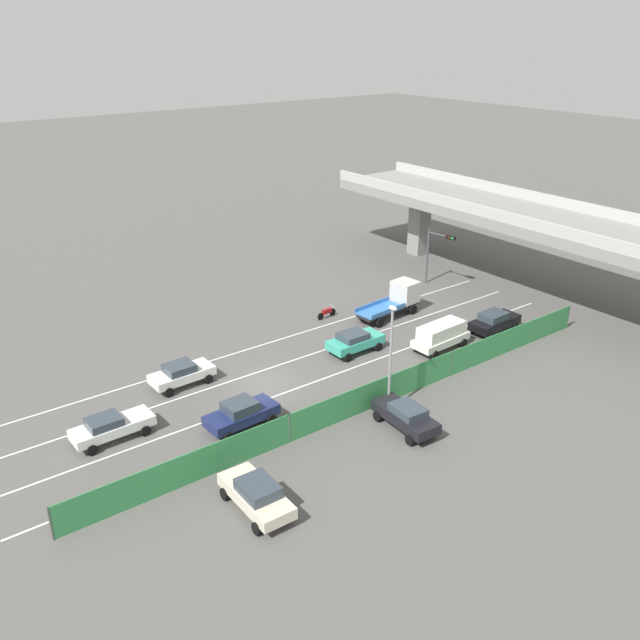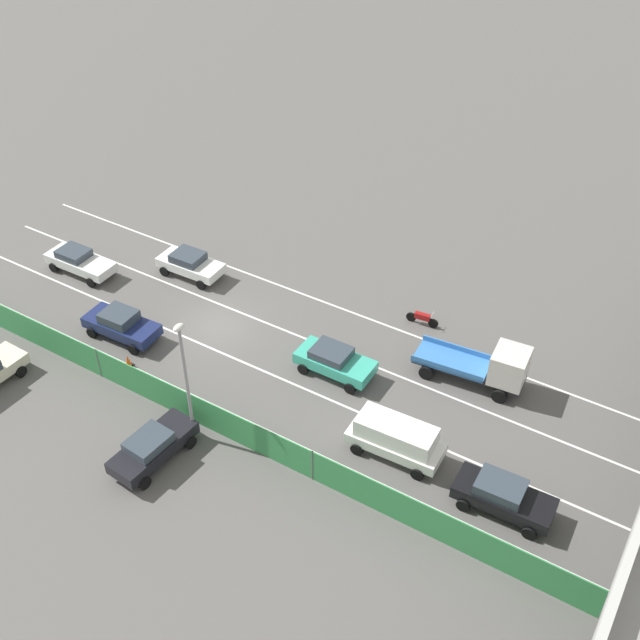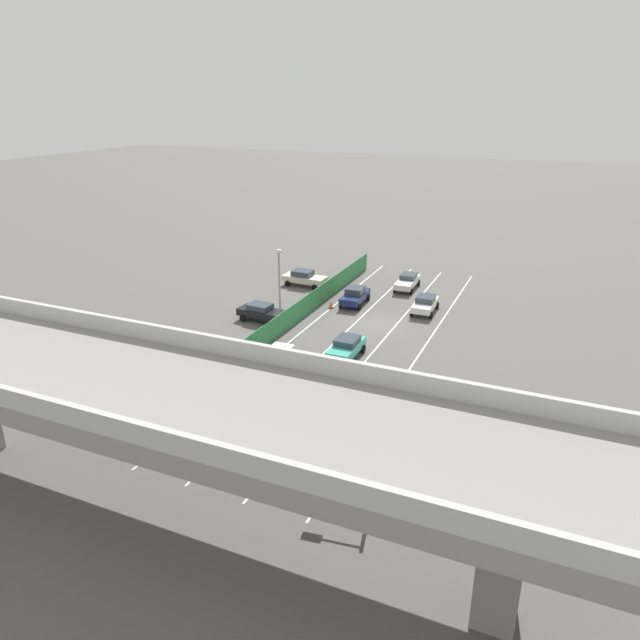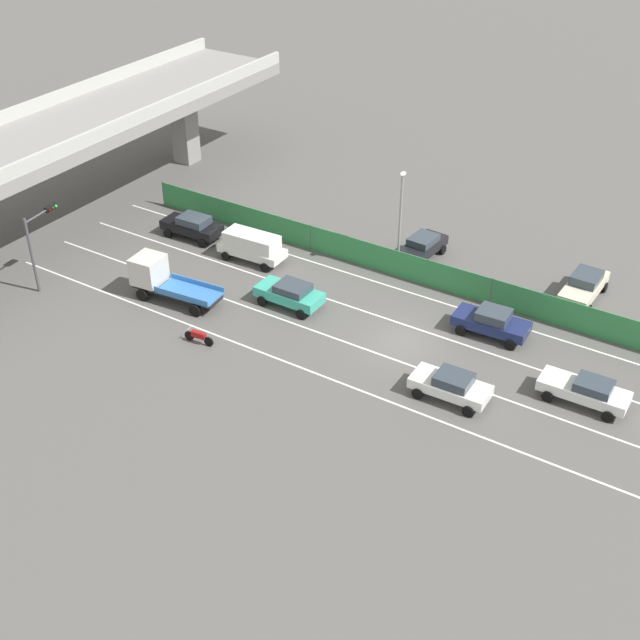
{
  "view_description": "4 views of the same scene",
  "coord_description": "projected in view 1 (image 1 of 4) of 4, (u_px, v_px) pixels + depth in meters",
  "views": [
    {
      "loc": [
        33.79,
        -20.91,
        22.0
      ],
      "look_at": [
        -1.99,
        6.02,
        2.38
      ],
      "focal_mm": 37.89,
      "sensor_mm": 36.0,
      "label": 1
    },
    {
      "loc": [
        26.27,
        23.22,
        28.17
      ],
      "look_at": [
        -1.91,
        5.83,
        1.61
      ],
      "focal_mm": 43.24,
      "sensor_mm": 36.0,
      "label": 2
    },
    {
      "loc": [
        -14.79,
        46.25,
        19.04
      ],
      "look_at": [
        2.74,
        6.25,
        2.1
      ],
      "focal_mm": 32.74,
      "sensor_mm": 36.0,
      "label": 3
    },
    {
      "loc": [
        -36.81,
        -17.64,
        28.34
      ],
      "look_at": [
        -2.67,
        4.03,
        1.65
      ],
      "focal_mm": 47.58,
      "sensor_mm": 36.0,
      "label": 4
    }
  ],
  "objects": [
    {
      "name": "parked_sedan_dark",
      "position": [
        406.0,
        415.0,
        39.72
      ],
      "size": [
        4.57,
        2.21,
        1.61
      ],
      "color": "black",
      "rests_on": "ground"
    },
    {
      "name": "car_van_white",
      "position": [
        441.0,
        335.0,
        49.52
      ],
      "size": [
        2.19,
        4.69,
        1.99
      ],
      "color": "silver",
      "rests_on": "ground"
    },
    {
      "name": "traffic_cone",
      "position": [
        285.0,
        423.0,
        40.01
      ],
      "size": [
        0.47,
        0.47,
        0.72
      ],
      "color": "orange",
      "rests_on": "ground"
    },
    {
      "name": "lane_line_mid_left",
      "position": [
        300.0,
        358.0,
        48.56
      ],
      "size": [
        0.14,
        44.04,
        0.01
      ],
      "primitive_type": "cube",
      "color": "silver",
      "rests_on": "ground"
    },
    {
      "name": "street_lamp",
      "position": [
        391.0,
        348.0,
        40.32
      ],
      "size": [
        0.6,
        0.36,
        7.02
      ],
      "color": "gray",
      "rests_on": "ground"
    },
    {
      "name": "green_fence",
      "position": [
        377.0,
        393.0,
        42.07
      ],
      "size": [
        0.1,
        40.14,
        1.87
      ],
      "color": "#338447",
      "rests_on": "ground"
    },
    {
      "name": "ground_plane",
      "position": [
        266.0,
        384.0,
        45.07
      ],
      "size": [
        300.0,
        300.0,
        0.0
      ],
      "primitive_type": "plane",
      "color": "#565451"
    },
    {
      "name": "car_taxi_teal",
      "position": [
        355.0,
        341.0,
        49.13
      ],
      "size": [
        2.08,
        4.26,
        1.57
      ],
      "color": "teal",
      "rests_on": "ground"
    },
    {
      "name": "lane_line_left_edge",
      "position": [
        273.0,
        341.0,
        51.1
      ],
      "size": [
        0.14,
        44.04,
        0.01
      ],
      "primitive_type": "cube",
      "color": "silver",
      "rests_on": "ground"
    },
    {
      "name": "car_hatchback_white",
      "position": [
        111.0,
        426.0,
        38.72
      ],
      "size": [
        1.99,
        4.7,
        1.54
      ],
      "color": "silver",
      "rests_on": "ground"
    },
    {
      "name": "car_sedan_navy",
      "position": [
        241.0,
        413.0,
        39.93
      ],
      "size": [
        2.2,
        4.5,
        1.69
      ],
      "color": "navy",
      "rests_on": "ground"
    },
    {
      "name": "flatbed_truck_blue",
      "position": [
        398.0,
        298.0,
        55.55
      ],
      "size": [
        2.6,
        6.0,
        2.61
      ],
      "color": "black",
      "rests_on": "ground"
    },
    {
      "name": "lane_line_right_edge",
      "position": [
        362.0,
        397.0,
        43.46
      ],
      "size": [
        0.14,
        44.04,
        0.01
      ],
      "primitive_type": "cube",
      "color": "silver",
      "rests_on": "ground"
    },
    {
      "name": "elevated_overpass",
      "position": [
        538.0,
        224.0,
        57.98
      ],
      "size": [
        44.27,
        8.35,
        7.91
      ],
      "color": "gray",
      "rests_on": "ground"
    },
    {
      "name": "lane_line_mid_right",
      "position": [
        329.0,
        376.0,
        46.01
      ],
      "size": [
        0.14,
        44.04,
        0.01
      ],
      "primitive_type": "cube",
      "color": "silver",
      "rests_on": "ground"
    },
    {
      "name": "motorcycle",
      "position": [
        327.0,
        312.0,
        55.08
      ],
      "size": [
        0.6,
        1.95,
        0.93
      ],
      "color": "black",
      "rests_on": "ground"
    },
    {
      "name": "car_sedan_white",
      "position": [
        181.0,
        373.0,
        44.6
      ],
      "size": [
        2.12,
        4.27,
        1.57
      ],
      "color": "white",
      "rests_on": "ground"
    },
    {
      "name": "traffic_light",
      "position": [
        437.0,
        247.0,
        60.65
      ],
      "size": [
        2.93,
        0.59,
        5.16
      ],
      "color": "#47474C",
      "rests_on": "ground"
    },
    {
      "name": "car_sedan_black",
      "position": [
        494.0,
        321.0,
        52.35
      ],
      "size": [
        2.13,
        4.49,
        1.67
      ],
      "color": "black",
      "rests_on": "ground"
    },
    {
      "name": "parked_sedan_cream",
      "position": [
        257.0,
        494.0,
        33.03
      ],
      "size": [
        4.66,
        2.15,
        1.69
      ],
      "color": "beige",
      "rests_on": "ground"
    }
  ]
}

